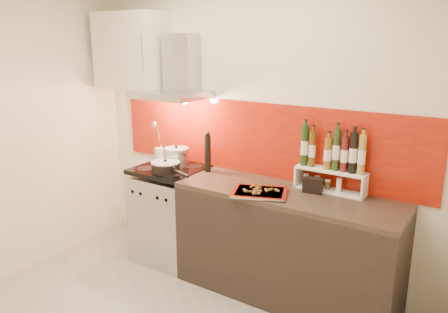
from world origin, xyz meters
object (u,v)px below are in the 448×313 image
Objects in this scene: range_stove at (171,214)px; saute_pan at (166,167)px; stock_pot at (177,157)px; baking_tray at (259,192)px; counter at (286,245)px; pepper_mill at (208,152)px.

range_stove is 0.53m from saute_pan.
range_stove is 1.86× the size of saute_pan.
stock_pot reaches higher than saute_pan.
range_stove is 1.79× the size of baking_tray.
counter is 4.88× the size of pepper_mill.
baking_tray reaches higher than range_stove.
saute_pan reaches higher than counter.
baking_tray is (1.03, -0.15, 0.47)m from range_stove.
range_stove is 0.51× the size of counter.
saute_pan is 0.97m from baking_tray.
saute_pan reaches higher than baking_tray.
pepper_mill is at bearing 172.39° from counter.
range_stove is 0.74m from pepper_mill.
saute_pan is 0.96× the size of baking_tray.
baking_tray is at bearing -21.56° from pepper_mill.
saute_pan is (0.05, -0.22, -0.04)m from stock_pot.
pepper_mill reaches higher than saute_pan.
pepper_mill reaches higher than baking_tray.
stock_pot is at bearing 83.09° from range_stove.
stock_pot is 1.05m from baking_tray.
range_stove is at bearing -179.77° from counter.
range_stove is 1.15m from baking_tray.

